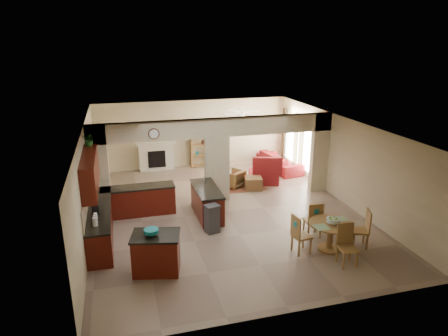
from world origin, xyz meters
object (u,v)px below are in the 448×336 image
object	(u,v)px
dining_table	(330,232)
armchair	(233,178)
sofa	(279,162)
kitchen_island	(156,253)

from	to	relation	value
dining_table	armchair	distance (m)	5.19
sofa	armchair	world-z (taller)	sofa
sofa	armchair	xyz separation A→B (m)	(-2.40, -1.42, -0.03)
kitchen_island	sofa	world-z (taller)	kitchen_island
armchair	dining_table	bearing A→B (deg)	67.29
kitchen_island	armchair	bearing A→B (deg)	69.09
kitchen_island	dining_table	distance (m)	4.39
kitchen_island	sofa	xyz separation A→B (m)	(5.71, 6.32, -0.13)
dining_table	armchair	size ratio (longest dim) A/B	1.61
kitchen_island	sofa	distance (m)	8.52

